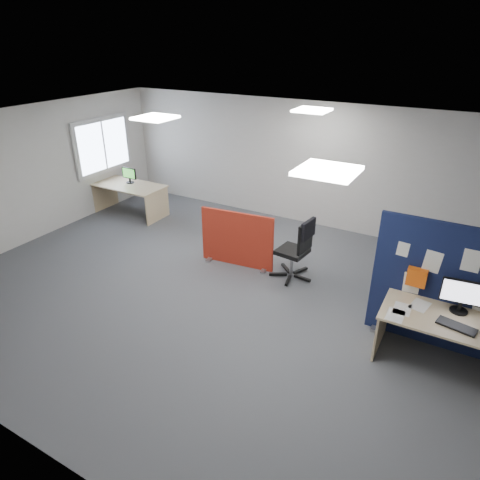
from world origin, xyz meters
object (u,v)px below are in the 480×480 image
at_px(office_chair, 299,246).
at_px(monitor_second, 129,175).
at_px(navy_divider, 458,292).
at_px(main_desk, 459,331).
at_px(monitor_main, 463,295).
at_px(second_desk, 131,191).
at_px(red_divider, 237,240).

bearing_deg(office_chair, monitor_second, 175.24).
distance_m(navy_divider, monitor_second, 7.40).
bearing_deg(main_desk, monitor_main, 108.29).
xyz_separation_m(navy_divider, second_desk, (-7.15, 1.61, -0.36)).
xyz_separation_m(main_desk, monitor_main, (-0.06, 0.18, 0.42)).
bearing_deg(navy_divider, office_chair, 164.02).
distance_m(main_desk, office_chair, 2.83).
bearing_deg(navy_divider, monitor_second, 166.81).
xyz_separation_m(monitor_main, second_desk, (-7.20, 1.78, -0.43)).
xyz_separation_m(main_desk, second_desk, (-7.26, 1.96, -0.01)).
height_order(navy_divider, red_divider, navy_divider).
height_order(monitor_second, office_chair, office_chair).
bearing_deg(monitor_main, main_desk, -77.87).
distance_m(red_divider, office_chair, 1.19).
distance_m(monitor_main, second_desk, 7.43).
bearing_deg(main_desk, red_divider, 165.34).
xyz_separation_m(main_desk, red_divider, (-3.80, 0.99, -0.05)).
xyz_separation_m(second_desk, monitor_second, (-0.06, 0.08, 0.38)).
relative_size(main_desk, monitor_second, 4.72).
height_order(red_divider, office_chair, office_chair).
relative_size(red_divider, office_chair, 1.24).
distance_m(red_divider, second_desk, 3.60).
xyz_separation_m(main_desk, monitor_second, (-7.32, 2.04, 0.37)).
bearing_deg(navy_divider, second_desk, 167.33).
bearing_deg(second_desk, main_desk, -15.11).
bearing_deg(red_divider, office_chair, -2.29).
xyz_separation_m(navy_divider, red_divider, (-3.68, 0.64, -0.40)).
relative_size(navy_divider, monitor_second, 5.53).
relative_size(monitor_main, second_desk, 0.31).
bearing_deg(monitor_main, office_chair, 154.66).
height_order(navy_divider, second_desk, navy_divider).
bearing_deg(second_desk, red_divider, -15.60).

